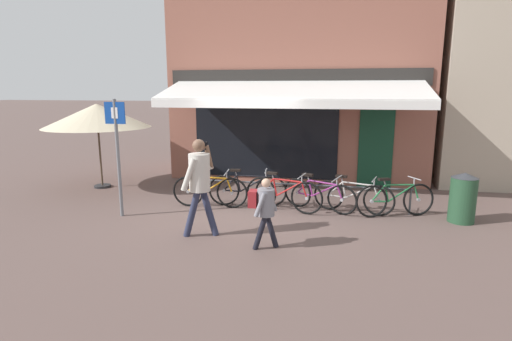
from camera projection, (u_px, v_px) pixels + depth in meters
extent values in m
plane|color=brown|center=(234.00, 215.00, 8.54)|extent=(160.00, 160.00, 0.00)
cube|color=#8E5647|center=(300.00, 76.00, 12.22)|extent=(7.39, 3.00, 6.07)
cube|color=black|center=(265.00, 139.00, 11.28)|extent=(4.06, 0.04, 2.20)
cube|color=#143D28|center=(376.00, 149.00, 10.73)|extent=(0.90, 0.04, 2.10)
cube|color=#282623|center=(295.00, 78.00, 10.78)|extent=(7.02, 0.06, 0.44)
cube|color=white|center=(291.00, 90.00, 9.97)|extent=(6.65, 1.87, 0.50)
cube|color=white|center=(286.00, 104.00, 9.15)|extent=(6.65, 0.03, 0.20)
cylinder|color=#47494F|center=(302.00, 185.00, 8.88)|extent=(4.72, 0.04, 0.04)
cylinder|color=#47494F|center=(203.00, 191.00, 9.38)|extent=(0.04, 0.04, 0.55)
cylinder|color=#47494F|center=(410.00, 202.00, 8.48)|extent=(0.04, 0.04, 0.55)
torus|color=black|center=(232.00, 193.00, 8.93)|extent=(0.72, 0.13, 0.71)
cylinder|color=#9E9EA3|center=(232.00, 193.00, 8.93)|extent=(0.07, 0.07, 0.07)
torus|color=black|center=(188.00, 191.00, 9.06)|extent=(0.72, 0.13, 0.71)
cylinder|color=#9E9EA3|center=(188.00, 191.00, 9.06)|extent=(0.07, 0.07, 0.07)
cylinder|color=orange|center=(215.00, 186.00, 8.94)|extent=(0.57, 0.05, 0.38)
cylinder|color=orange|center=(213.00, 178.00, 8.90)|extent=(0.63, 0.08, 0.05)
cylinder|color=orange|center=(201.00, 185.00, 8.98)|extent=(0.12, 0.07, 0.37)
cylinder|color=orange|center=(196.00, 192.00, 9.04)|extent=(0.36, 0.06, 0.05)
cylinder|color=orange|center=(194.00, 184.00, 9.00)|extent=(0.31, 0.03, 0.37)
cylinder|color=orange|center=(229.00, 186.00, 8.90)|extent=(0.15, 0.07, 0.34)
cylinder|color=#9E9EA3|center=(199.00, 175.00, 8.93)|extent=(0.06, 0.04, 0.11)
cube|color=black|center=(198.00, 172.00, 8.91)|extent=(0.25, 0.12, 0.06)
cylinder|color=#9E9EA3|center=(227.00, 175.00, 8.84)|extent=(0.03, 0.04, 0.14)
cylinder|color=#9E9EA3|center=(227.00, 172.00, 8.83)|extent=(0.06, 0.52, 0.05)
torus|color=black|center=(271.00, 191.00, 9.05)|extent=(0.72, 0.12, 0.72)
cylinder|color=#9E9EA3|center=(271.00, 191.00, 9.05)|extent=(0.08, 0.07, 0.07)
torus|color=black|center=(224.00, 190.00, 9.16)|extent=(0.72, 0.12, 0.72)
cylinder|color=#9E9EA3|center=(224.00, 190.00, 9.16)|extent=(0.08, 0.07, 0.07)
cylinder|color=black|center=(253.00, 184.00, 9.06)|extent=(0.60, 0.09, 0.38)
cylinder|color=black|center=(251.00, 176.00, 9.02)|extent=(0.67, 0.10, 0.05)
cylinder|color=black|center=(239.00, 183.00, 9.09)|extent=(0.12, 0.05, 0.38)
cylinder|color=black|center=(232.00, 191.00, 9.14)|extent=(0.38, 0.07, 0.05)
cylinder|color=black|center=(230.00, 183.00, 9.11)|extent=(0.33, 0.07, 0.38)
cylinder|color=black|center=(268.00, 184.00, 9.02)|extent=(0.15, 0.05, 0.35)
cylinder|color=#9E9EA3|center=(236.00, 173.00, 9.05)|extent=(0.06, 0.03, 0.11)
cube|color=black|center=(235.00, 170.00, 9.03)|extent=(0.25, 0.12, 0.05)
cylinder|color=#9E9EA3|center=(266.00, 174.00, 8.98)|extent=(0.03, 0.03, 0.14)
cylinder|color=#9E9EA3|center=(266.00, 171.00, 8.96)|extent=(0.08, 0.52, 0.03)
torus|color=black|center=(307.00, 198.00, 8.49)|extent=(0.72, 0.22, 0.72)
cylinder|color=#9E9EA3|center=(307.00, 198.00, 8.49)|extent=(0.08, 0.08, 0.07)
torus|color=black|center=(261.00, 193.00, 8.92)|extent=(0.72, 0.22, 0.72)
cylinder|color=#9E9EA3|center=(261.00, 193.00, 8.92)|extent=(0.08, 0.08, 0.07)
cylinder|color=#B21E1E|center=(289.00, 189.00, 8.61)|extent=(0.58, 0.17, 0.38)
cylinder|color=#B21E1E|center=(287.00, 180.00, 8.59)|extent=(0.64, 0.18, 0.05)
cylinder|color=#B21E1E|center=(275.00, 187.00, 8.74)|extent=(0.12, 0.05, 0.38)
cylinder|color=#B21E1E|center=(269.00, 194.00, 8.84)|extent=(0.37, 0.12, 0.05)
cylinder|color=#B21E1E|center=(267.00, 186.00, 8.82)|extent=(0.32, 0.11, 0.38)
cylinder|color=#B21E1E|center=(304.00, 190.00, 8.47)|extent=(0.15, 0.06, 0.35)
cylinder|color=#9E9EA3|center=(273.00, 176.00, 8.71)|extent=(0.06, 0.03, 0.11)
cube|color=black|center=(272.00, 173.00, 8.71)|extent=(0.26, 0.15, 0.05)
cylinder|color=#9E9EA3|center=(302.00, 179.00, 8.44)|extent=(0.03, 0.03, 0.14)
cylinder|color=#9E9EA3|center=(302.00, 176.00, 8.43)|extent=(0.14, 0.51, 0.04)
torus|color=black|center=(342.00, 200.00, 8.44)|extent=(0.67, 0.36, 0.68)
cylinder|color=#9E9EA3|center=(342.00, 200.00, 8.44)|extent=(0.09, 0.09, 0.08)
torus|color=black|center=(298.00, 193.00, 9.03)|extent=(0.67, 0.36, 0.68)
cylinder|color=#9E9EA3|center=(298.00, 193.00, 9.03)|extent=(0.09, 0.09, 0.08)
cylinder|color=#892D7A|center=(324.00, 190.00, 8.62)|extent=(0.55, 0.29, 0.36)
cylinder|color=#892D7A|center=(323.00, 183.00, 8.59)|extent=(0.62, 0.29, 0.05)
cylinder|color=#892D7A|center=(311.00, 188.00, 8.80)|extent=(0.12, 0.03, 0.36)
cylinder|color=#892D7A|center=(305.00, 194.00, 8.93)|extent=(0.36, 0.18, 0.05)
cylinder|color=#892D7A|center=(303.00, 187.00, 8.90)|extent=(0.30, 0.19, 0.35)
cylinder|color=#892D7A|center=(339.00, 192.00, 8.43)|extent=(0.16, 0.06, 0.33)
cylinder|color=#9E9EA3|center=(308.00, 178.00, 8.77)|extent=(0.06, 0.03, 0.11)
cube|color=black|center=(308.00, 175.00, 8.76)|extent=(0.26, 0.19, 0.06)
cylinder|color=#9E9EA3|center=(337.00, 182.00, 8.40)|extent=(0.04, 0.05, 0.14)
cylinder|color=#9E9EA3|center=(337.00, 179.00, 8.38)|extent=(0.22, 0.49, 0.07)
torus|color=black|center=(379.00, 201.00, 8.38)|extent=(0.66, 0.21, 0.67)
cylinder|color=#9E9EA3|center=(379.00, 201.00, 8.38)|extent=(0.08, 0.08, 0.07)
torus|color=black|center=(329.00, 195.00, 8.84)|extent=(0.66, 0.21, 0.67)
cylinder|color=#9E9EA3|center=(329.00, 195.00, 8.84)|extent=(0.08, 0.08, 0.07)
cylinder|color=#BCB7B2|center=(360.00, 192.00, 8.53)|extent=(0.59, 0.18, 0.36)
cylinder|color=#BCB7B2|center=(358.00, 184.00, 8.51)|extent=(0.65, 0.20, 0.05)
cylinder|color=#BCB7B2|center=(344.00, 190.00, 8.67)|extent=(0.12, 0.06, 0.35)
cylinder|color=#BCB7B2|center=(337.00, 196.00, 8.76)|extent=(0.38, 0.13, 0.05)
cylinder|color=#BCB7B2|center=(335.00, 188.00, 8.75)|extent=(0.32, 0.11, 0.35)
cylinder|color=#BCB7B2|center=(376.00, 193.00, 8.38)|extent=(0.15, 0.07, 0.32)
cylinder|color=#9E9EA3|center=(342.00, 180.00, 8.65)|extent=(0.06, 0.04, 0.11)
cube|color=black|center=(341.00, 176.00, 8.64)|extent=(0.26, 0.16, 0.05)
cylinder|color=#9E9EA3|center=(374.00, 182.00, 8.35)|extent=(0.03, 0.03, 0.14)
cylinder|color=#9E9EA3|center=(374.00, 179.00, 8.34)|extent=(0.15, 0.51, 0.03)
torus|color=black|center=(418.00, 200.00, 8.43)|extent=(0.68, 0.31, 0.69)
cylinder|color=#9E9EA3|center=(418.00, 200.00, 8.43)|extent=(0.09, 0.08, 0.07)
torus|color=black|center=(372.00, 201.00, 8.30)|extent=(0.68, 0.31, 0.69)
cylinder|color=#9E9EA3|center=(372.00, 201.00, 8.30)|extent=(0.09, 0.08, 0.07)
cylinder|color=#23703D|center=(401.00, 193.00, 8.36)|extent=(0.55, 0.24, 0.37)
cylinder|color=#23703D|center=(400.00, 185.00, 8.33)|extent=(0.61, 0.24, 0.05)
cylinder|color=#23703D|center=(387.00, 193.00, 8.31)|extent=(0.12, 0.04, 0.36)
cylinder|color=#23703D|center=(380.00, 201.00, 8.32)|extent=(0.36, 0.15, 0.05)
cylinder|color=#23703D|center=(378.00, 193.00, 8.29)|extent=(0.30, 0.15, 0.36)
cylinder|color=#23703D|center=(416.00, 192.00, 8.40)|extent=(0.15, 0.06, 0.33)
cylinder|color=#9E9EA3|center=(385.00, 183.00, 8.28)|extent=(0.06, 0.03, 0.11)
cube|color=black|center=(384.00, 179.00, 8.26)|extent=(0.26, 0.18, 0.06)
cylinder|color=#9E9EA3|center=(414.00, 181.00, 8.36)|extent=(0.04, 0.04, 0.14)
cylinder|color=#9E9EA3|center=(414.00, 178.00, 8.35)|extent=(0.19, 0.50, 0.05)
cylinder|color=#282D47|center=(209.00, 212.00, 7.29)|extent=(0.37, 0.16, 0.88)
cylinder|color=#282D47|center=(192.00, 214.00, 7.17)|extent=(0.37, 0.16, 0.88)
cylinder|color=beige|center=(199.00, 172.00, 7.08)|extent=(0.42, 0.42, 0.67)
sphere|color=brown|center=(199.00, 146.00, 6.99)|extent=(0.22, 0.22, 0.22)
cylinder|color=beige|center=(189.00, 175.00, 6.91)|extent=(0.31, 0.15, 0.60)
cylinder|color=beige|center=(207.00, 162.00, 7.25)|extent=(0.24, 0.19, 0.30)
cylinder|color=brown|center=(209.00, 157.00, 7.21)|extent=(0.18, 0.21, 0.45)
cube|color=black|center=(206.00, 146.00, 7.13)|extent=(0.03, 0.07, 0.14)
cylinder|color=black|center=(271.00, 231.00, 6.75)|extent=(0.26, 0.10, 0.60)
cylinder|color=black|center=(260.00, 233.00, 6.62)|extent=(0.26, 0.10, 0.60)
cylinder|color=gray|center=(266.00, 202.00, 6.58)|extent=(0.29, 0.29, 0.46)
sphere|color=tan|center=(266.00, 183.00, 6.52)|extent=(0.15, 0.15, 0.15)
cylinder|color=gray|center=(260.00, 205.00, 6.44)|extent=(0.22, 0.14, 0.41)
cylinder|color=gray|center=(271.00, 200.00, 6.73)|extent=(0.22, 0.14, 0.41)
cube|color=maroon|center=(253.00, 198.00, 6.61)|extent=(0.14, 0.25, 0.27)
cylinder|color=#23472D|center=(463.00, 200.00, 7.99)|extent=(0.51, 0.51, 0.91)
cone|color=#33353A|center=(465.00, 175.00, 7.88)|extent=(0.52, 0.52, 0.10)
cylinder|color=slate|center=(118.00, 159.00, 8.22)|extent=(0.07, 0.07, 2.45)
cube|color=#14429E|center=(115.00, 113.00, 8.02)|extent=(0.44, 0.02, 0.44)
cube|color=white|center=(114.00, 113.00, 8.00)|extent=(0.14, 0.01, 0.22)
cylinder|color=#4C3D2D|center=(100.00, 147.00, 10.72)|extent=(0.05, 0.05, 2.21)
cone|color=beige|center=(97.00, 116.00, 10.55)|extent=(2.78, 2.78, 0.63)
cylinder|color=#262628|center=(103.00, 186.00, 10.94)|extent=(0.44, 0.44, 0.06)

